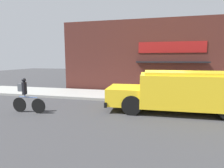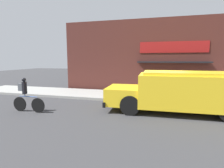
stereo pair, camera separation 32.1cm
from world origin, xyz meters
name	(u,v)px [view 2 (the right image)]	position (x,y,z in m)	size (l,w,h in m)	color
ground_plane	(162,105)	(0.00, 0.00, 0.00)	(70.00, 70.00, 0.00)	#38383A
sidewalk	(162,98)	(0.00, 1.49, 0.08)	(28.00, 2.98, 0.16)	#999993
storefront	(163,57)	(0.02, 3.30, 2.74)	(15.29, 0.91, 5.48)	#4C231E
school_bus	(183,91)	(0.87, -1.31, 1.05)	(6.62, 2.73, 1.96)	yellow
cyclist	(26,96)	(-6.40, -3.09, 0.77)	(1.74, 0.20, 1.66)	black
trash_bin	(154,88)	(-0.49, 2.12, 0.59)	(0.46, 0.46, 0.86)	slate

